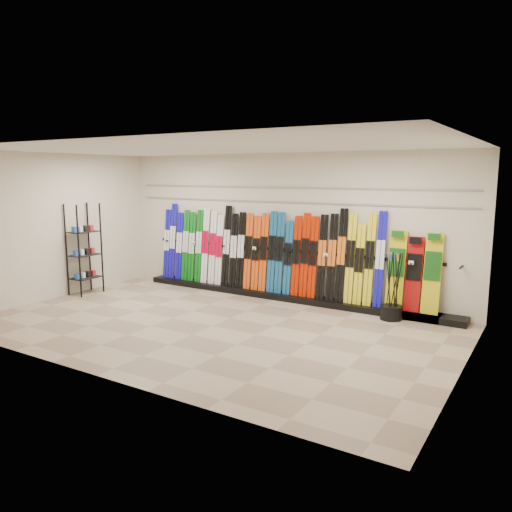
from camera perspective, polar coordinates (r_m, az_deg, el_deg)
The scene contains 13 objects.
floor at distance 8.66m, azimuth -5.02°, elevation -7.98°, with size 8.00×8.00×0.00m, color gray.
back_wall at distance 10.43m, azimuth 3.07°, elevation 3.44°, with size 8.00×8.00×0.00m, color beige.
left_wall at distance 11.18m, azimuth -21.87°, elevation 3.18°, with size 5.00×5.00×0.00m, color beige.
right_wall at distance 6.78m, azimuth 23.09°, elevation -0.54°, with size 5.00×5.00×0.00m, color beige.
ceiling at distance 8.28m, azimuth -5.33°, elevation 12.26°, with size 8.00×8.00×0.00m, color silver.
ski_rack_base at distance 10.39m, azimuth 3.51°, elevation -4.66°, with size 8.00×0.40×0.12m, color black.
skis at distance 10.56m, azimuth 0.55°, elevation 0.51°, with size 5.36×0.22×1.80m.
snowboards at distance 9.40m, azimuth 17.56°, elevation -1.82°, with size 0.95×0.22×1.44m.
accessory_rack at distance 11.34m, azimuth -19.05°, elevation 0.75°, with size 0.40×0.60×1.96m, color black.
pole_bin at distance 9.30m, azimuth 15.18°, elevation -6.26°, with size 0.39×0.39×0.25m, color black.
ski_poles at distance 9.17m, azimuth 15.43°, elevation -3.36°, with size 0.27×0.34×1.18m.
slatwall_rail_0 at distance 10.38m, azimuth 3.04°, elevation 6.18°, with size 7.60×0.02×0.03m, color gray.
slatwall_rail_1 at distance 10.36m, azimuth 3.05°, elevation 7.84°, with size 7.60×0.02×0.03m, color gray.
Camera 1 is at (4.95, -6.62, 2.58)m, focal length 35.00 mm.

